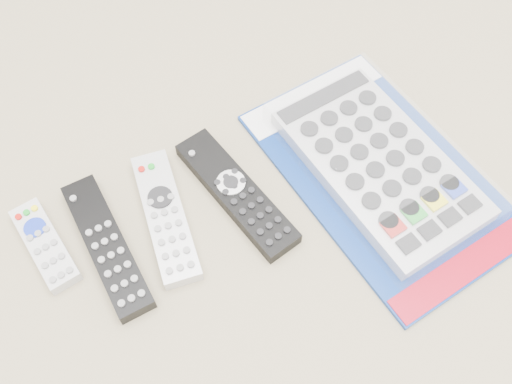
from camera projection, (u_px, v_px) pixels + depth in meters
name	position (u px, v px, depth m)	size (l,w,h in m)	color
remote_small_grey	(45.00, 245.00, 0.72)	(0.06, 0.13, 0.02)	#B6B6B9
remote_slim_black	(107.00, 246.00, 0.71)	(0.05, 0.21, 0.02)	black
remote_silver_dvd	(166.00, 217.00, 0.74)	(0.08, 0.20, 0.02)	#BCBCC1
remote_large_black	(237.00, 193.00, 0.75)	(0.09, 0.22, 0.02)	black
jumbo_remote_packaged	(380.00, 163.00, 0.77)	(0.26, 0.39, 0.05)	navy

